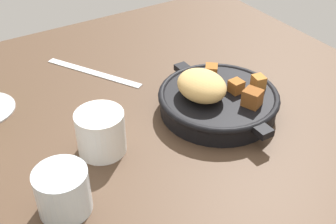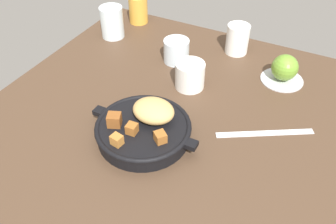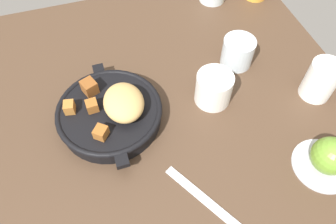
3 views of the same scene
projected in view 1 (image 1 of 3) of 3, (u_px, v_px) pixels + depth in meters
ground_plane at (168, 122)px, 77.02cm from camera, size 90.23×90.53×2.40cm
cast_iron_skillet at (217, 98)px, 75.91cm from camera, size 25.61×21.34×8.19cm
butter_knife at (93, 72)px, 88.19cm from camera, size 20.13×12.73×0.36cm
water_glass_short at (63, 191)px, 57.29cm from camera, size 7.31×7.31×6.63cm
ceramic_mug_white at (101, 132)px, 67.02cm from camera, size 7.66×7.66×7.07cm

